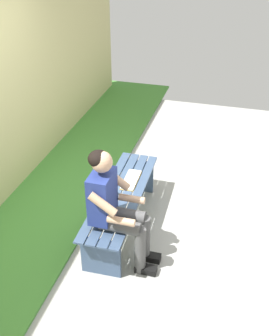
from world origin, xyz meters
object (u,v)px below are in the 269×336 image
at_px(bench_near, 121,201).
at_px(book_open, 131,180).
at_px(person_seated, 115,205).
at_px(apple, 112,192).

height_order(bench_near, book_open, book_open).
bearing_deg(person_seated, apple, -158.68).
bearing_deg(apple, book_open, 160.02).
distance_m(apple, book_open, 0.34).
bearing_deg(book_open, person_seated, 3.37).
relative_size(person_seated, book_open, 3.05).
distance_m(bench_near, apple, 0.18).
height_order(apple, book_open, apple).
bearing_deg(bench_near, book_open, 172.88).
xyz_separation_m(person_seated, book_open, (-0.79, -0.07, -0.23)).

